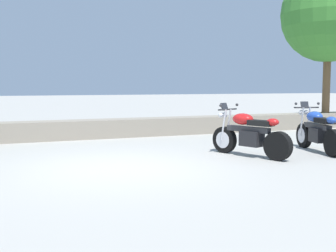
# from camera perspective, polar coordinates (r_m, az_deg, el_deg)

# --- Properties ---
(ground_plane) EXTENTS (120.00, 120.00, 0.00)m
(ground_plane) POSITION_cam_1_polar(r_m,az_deg,el_deg) (8.29, -6.79, -5.61)
(ground_plane) COLOR #A3A099
(stone_wall) EXTENTS (36.00, 0.80, 0.55)m
(stone_wall) POSITION_cam_1_polar(r_m,az_deg,el_deg) (12.89, -12.47, -0.48)
(stone_wall) COLOR gray
(stone_wall) RESTS_ON ground
(motorcycle_red_centre) EXTENTS (1.01, 1.98, 1.18)m
(motorcycle_red_centre) POSITION_cam_1_polar(r_m,az_deg,el_deg) (9.65, 10.83, -1.17)
(motorcycle_red_centre) COLOR black
(motorcycle_red_centre) RESTS_ON ground
(motorcycle_blue_far_right) EXTENTS (0.81, 2.04, 1.18)m
(motorcycle_blue_far_right) POSITION_cam_1_polar(r_m,az_deg,el_deg) (10.77, 19.48, -0.71)
(motorcycle_blue_far_right) COLOR black
(motorcycle_blue_far_right) RESTS_ON ground
(leafy_tree_mid_right) EXTENTS (3.70, 3.52, 5.42)m
(leafy_tree_mid_right) POSITION_cam_1_polar(r_m,az_deg,el_deg) (17.34, 21.48, 13.53)
(leafy_tree_mid_right) COLOR brown
(leafy_tree_mid_right) RESTS_ON stone_wall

